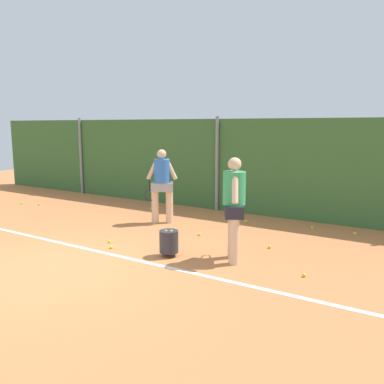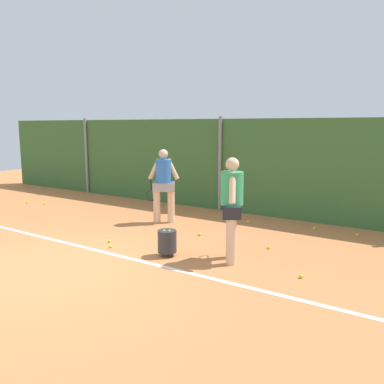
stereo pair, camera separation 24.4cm
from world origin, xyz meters
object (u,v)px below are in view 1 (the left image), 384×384
Objects in this scene: ball_hopper at (169,241)px; tennis_ball_7 at (39,204)px; player_midcourt at (162,182)px; tennis_ball_5 at (312,228)px; tennis_ball_3 at (199,234)px; tennis_ball_11 at (109,241)px; player_foreground_near at (234,204)px; tennis_ball_2 at (111,247)px; tennis_ball_8 at (270,247)px; tennis_ball_4 at (246,221)px; tennis_ball_9 at (151,209)px; tennis_ball_1 at (304,275)px; tennis_ball_0 at (22,203)px; tennis_ball_6 at (355,233)px.

tennis_ball_7 is at bearing 163.42° from ball_hopper.
player_midcourt is 28.30× the size of tennis_ball_5.
tennis_ball_3 is 2.00m from tennis_ball_11.
tennis_ball_2 is at bearing 75.59° from player_foreground_near.
tennis_ball_3 and tennis_ball_8 have the same top height.
tennis_ball_8 is (0.29, 1.06, -1.03)m from player_foreground_near.
tennis_ball_3 is 1.00× the size of tennis_ball_4.
player_foreground_near is at bearing 8.19° from tennis_ball_11.
player_midcourt reaches higher than tennis_ball_9.
tennis_ball_11 is (-2.72, -0.39, -1.03)m from player_foreground_near.
tennis_ball_1 and tennis_ball_5 have the same top height.
tennis_ball_1 is at bearing -8.32° from tennis_ball_0.
tennis_ball_3 is at bearing 124.67° from player_midcourt.
tennis_ball_2 is at bearing -41.52° from tennis_ball_11.
tennis_ball_5 is 0.97m from tennis_ball_6.
tennis_ball_4 and tennis_ball_9 have the same top height.
tennis_ball_4 is (-1.03, 2.80, -1.03)m from player_foreground_near.
tennis_ball_8 is 1.00× the size of tennis_ball_9.
tennis_ball_5 is 1.00× the size of tennis_ball_8.
tennis_ball_4 is at bearing 77.32° from tennis_ball_3.
tennis_ball_3 is 1.00× the size of tennis_ball_9.
player_midcourt is 28.30× the size of tennis_ball_7.
tennis_ball_0 is 1.00× the size of tennis_ball_2.
tennis_ball_8 is 4.68m from tennis_ball_9.
ball_hopper is at bearing -1.26° from tennis_ball_11.
tennis_ball_9 is at bearing 115.86° from tennis_ball_2.
tennis_ball_0 is (-5.21, -0.40, -1.01)m from player_midcourt.
tennis_ball_6 is (0.97, -0.00, 0.00)m from tennis_ball_5.
tennis_ball_3 and tennis_ball_9 have the same top height.
tennis_ball_1 is at bearing 3.93° from tennis_ball_11.
player_midcourt reaches higher than ball_hopper.
tennis_ball_3 is at bearing -3.03° from tennis_ball_7.
tennis_ball_0 is 7.19m from tennis_ball_4.
tennis_ball_6 is (9.61, 1.79, 0.00)m from tennis_ball_0.
tennis_ball_1 and tennis_ball_11 have the same top height.
tennis_ball_9 is at bearing 20.58° from tennis_ball_0.
tennis_ball_1 is 1.00× the size of tennis_ball_5.
tennis_ball_2 is at bearing -18.87° from tennis_ball_0.
player_foreground_near reaches higher than tennis_ball_4.
tennis_ball_5 is 1.00× the size of tennis_ball_9.
tennis_ball_11 is at bearing 58.66° from player_midcourt.
tennis_ball_9 is (-2.93, 3.19, -0.26)m from ball_hopper.
tennis_ball_9 is at bearing 21.44° from tennis_ball_7.
player_midcourt is 2.79m from ball_hopper.
tennis_ball_11 is at bearing 178.74° from ball_hopper.
tennis_ball_5 is at bearing 63.70° from ball_hopper.
player_midcourt is 28.30× the size of tennis_ball_11.
tennis_ball_11 is at bearing -154.21° from tennis_ball_8.
player_midcourt is at bearing 29.83° from player_foreground_near.
tennis_ball_3 is (1.00, 1.79, 0.00)m from tennis_ball_2.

